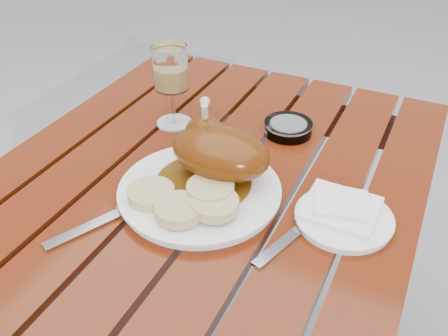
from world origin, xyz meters
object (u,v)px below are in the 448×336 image
(table, at_px, (188,334))
(wine_glass, at_px, (172,87))
(dinner_plate, at_px, (200,192))
(ashtray, at_px, (288,128))
(side_plate, at_px, (344,219))

(table, distance_m, wine_glass, 0.55)
(table, distance_m, dinner_plate, 0.39)
(wine_glass, xyz_separation_m, ashtray, (0.24, 0.07, -0.08))
(wine_glass, bearing_deg, side_plate, -20.97)
(table, bearing_deg, wine_glass, 121.77)
(side_plate, xyz_separation_m, ashtray, (-0.18, 0.24, 0.01))
(ashtray, bearing_deg, dinner_plate, -104.10)
(side_plate, distance_m, ashtray, 0.30)
(table, relative_size, side_plate, 7.17)
(table, relative_size, wine_glass, 6.56)
(dinner_plate, distance_m, ashtray, 0.29)
(dinner_plate, bearing_deg, ashtray, 75.90)
(dinner_plate, bearing_deg, side_plate, 9.55)
(dinner_plate, distance_m, wine_glass, 0.28)
(wine_glass, bearing_deg, ashtray, 16.47)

